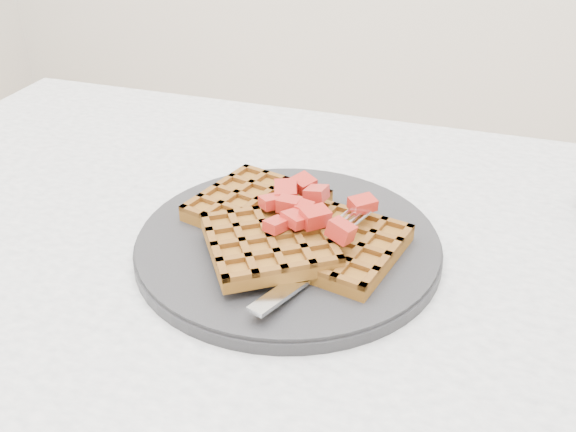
{
  "coord_description": "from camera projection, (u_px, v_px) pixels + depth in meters",
  "views": [
    {
      "loc": [
        0.12,
        -0.47,
        1.11
      ],
      "look_at": [
        -0.05,
        0.04,
        0.79
      ],
      "focal_mm": 40.0,
      "sensor_mm": 36.0,
      "label": 1
    }
  ],
  "objects": [
    {
      "name": "strawberry_pile",
      "position": [
        288.0,
        204.0,
        0.61
      ],
      "size": [
        0.15,
        0.15,
        0.02
      ],
      "primitive_type": null,
      "color": "maroon",
      "rests_on": "waffles"
    },
    {
      "name": "fork",
      "position": [
        321.0,
        261.0,
        0.58
      ],
      "size": [
        0.08,
        0.18,
        0.02
      ],
      "primitive_type": null,
      "rotation": [
        0.0,
        0.0,
        -0.31
      ],
      "color": "silver",
      "rests_on": "plate"
    },
    {
      "name": "plate",
      "position": [
        288.0,
        243.0,
        0.64
      ],
      "size": [
        0.3,
        0.3,
        0.02
      ],
      "primitive_type": "cylinder",
      "color": "black",
      "rests_on": "table"
    },
    {
      "name": "table",
      "position": [
        320.0,
        370.0,
        0.66
      ],
      "size": [
        1.2,
        0.8,
        0.75
      ],
      "color": "silver",
      "rests_on": "ground"
    },
    {
      "name": "waffles",
      "position": [
        287.0,
        229.0,
        0.62
      ],
      "size": [
        0.23,
        0.22,
        0.03
      ],
      "color": "brown",
      "rests_on": "plate"
    }
  ]
}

